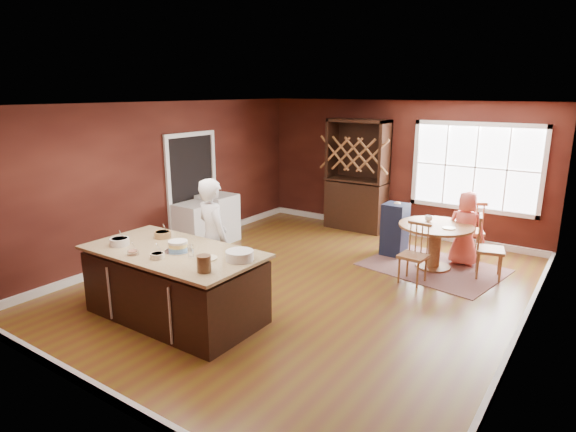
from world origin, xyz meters
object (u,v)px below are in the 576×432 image
(washer, at_px, (194,227))
(dryer, at_px, (218,218))
(hutch, at_px, (357,175))
(toddler, at_px, (401,211))
(kitchen_island, at_px, (175,285))
(dining_table, at_px, (435,237))
(high_chair, at_px, (395,228))
(layer_cake, at_px, (178,246))
(chair_east, at_px, (490,247))
(baker, at_px, (213,239))
(chair_south, at_px, (413,253))
(chair_north, at_px, (470,229))
(seated_woman, at_px, (466,228))

(washer, xyz_separation_m, dryer, (0.00, 0.64, 0.03))
(hutch, relative_size, washer, 2.67)
(washer, bearing_deg, toddler, 30.31)
(kitchen_island, height_order, dining_table, kitchen_island)
(high_chair, xyz_separation_m, hutch, (-1.34, 1.13, 0.66))
(toddler, distance_m, dryer, 3.50)
(kitchen_island, relative_size, high_chair, 2.38)
(layer_cake, height_order, high_chair, layer_cake)
(dining_table, bearing_deg, washer, -158.83)
(hutch, height_order, washer, hutch)
(toddler, bearing_deg, dryer, -158.83)
(dining_table, relative_size, chair_east, 1.18)
(hutch, bearing_deg, baker, -91.14)
(baker, xyz_separation_m, layer_cake, (0.14, -0.78, 0.13))
(kitchen_island, xyz_separation_m, layer_cake, (0.10, 0.00, 0.55))
(chair_east, height_order, hutch, hutch)
(dining_table, distance_m, high_chair, 0.85)
(chair_east, bearing_deg, dining_table, 80.53)
(baker, relative_size, high_chair, 1.75)
(chair_south, bearing_deg, toddler, 124.30)
(chair_east, bearing_deg, chair_north, 19.36)
(chair_south, relative_size, hutch, 0.41)
(dryer, bearing_deg, chair_south, 1.45)
(chair_north, bearing_deg, dryer, -0.55)
(layer_cake, height_order, toddler, layer_cake)
(layer_cake, distance_m, dryer, 3.40)
(layer_cake, distance_m, toddler, 4.25)
(washer, bearing_deg, dryer, 90.00)
(layer_cake, relative_size, dryer, 0.37)
(chair_north, bearing_deg, hutch, -34.89)
(chair_north, distance_m, seated_woman, 0.41)
(hutch, bearing_deg, high_chair, -40.16)
(dining_table, relative_size, layer_cake, 3.53)
(chair_north, distance_m, high_chair, 1.29)
(chair_north, distance_m, toddler, 1.23)
(washer, bearing_deg, baker, -37.59)
(high_chair, bearing_deg, chair_east, -6.35)
(chair_east, distance_m, hutch, 3.35)
(kitchen_island, relative_size, dining_table, 1.95)
(dining_table, xyz_separation_m, washer, (-4.00, -1.55, -0.10))
(chair_east, xyz_separation_m, seated_woman, (-0.49, 0.39, 0.13))
(chair_east, xyz_separation_m, toddler, (-1.60, 0.28, 0.30))
(chair_north, height_order, toddler, chair_north)
(chair_south, bearing_deg, baker, -132.24)
(seated_woman, relative_size, toddler, 4.89)
(baker, height_order, layer_cake, baker)
(baker, relative_size, hutch, 0.75)
(chair_north, bearing_deg, seated_woman, 70.50)
(dryer, bearing_deg, chair_east, 11.35)
(chair_south, xyz_separation_m, high_chair, (-0.74, 1.07, 0.02))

